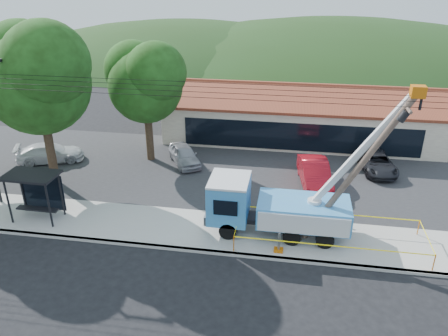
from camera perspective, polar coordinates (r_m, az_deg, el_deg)
ground at (r=21.10m, az=-2.17°, el=-14.41°), size 120.00×120.00×0.00m
curb at (r=22.68m, az=-1.10°, el=-10.96°), size 60.00×0.25×0.15m
sidewalk at (r=24.23m, az=-0.27°, el=-8.37°), size 60.00×4.00×0.15m
parking_lot at (r=31.17m, az=2.22°, el=-0.45°), size 60.00×12.00×0.10m
strip_mall at (r=37.75m, az=9.93°, el=6.75°), size 22.50×8.53×4.67m
tree_west_near at (r=29.12m, az=-23.29°, el=11.32°), size 7.56×6.72×10.80m
tree_lot at (r=31.63m, az=-10.28°, el=11.39°), size 6.30×5.60×8.94m
hill_west at (r=74.55m, az=-5.16°, el=14.38°), size 78.40×56.00×28.00m
hill_center at (r=72.52m, az=14.91°, el=13.39°), size 89.60×64.00×32.00m
utility_truck at (r=23.50m, az=6.52°, el=-4.91°), size 10.02×4.04×8.38m
leaning_pole at (r=22.20m, az=17.57°, el=0.56°), size 4.68×1.80×8.28m
bus_shelter at (r=26.66m, az=-23.47°, el=-2.04°), size 2.92×1.82×2.80m
caution_tape at (r=23.55m, az=13.60°, el=-8.05°), size 9.64×3.18×0.92m
car_silver at (r=32.46m, az=-5.15°, el=0.44°), size 3.45×4.28×1.37m
car_red at (r=29.82m, az=11.61°, el=-2.31°), size 2.42×5.19×1.64m
car_white at (r=35.16m, az=-21.57°, el=0.68°), size 5.15×3.62×1.38m
car_dark at (r=33.03m, az=19.15°, el=-0.47°), size 2.70×4.79×1.26m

